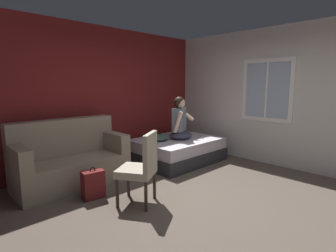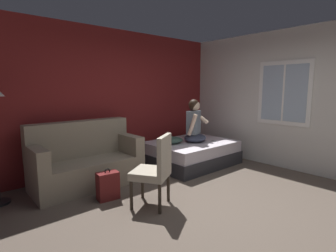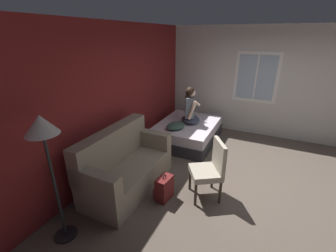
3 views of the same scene
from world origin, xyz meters
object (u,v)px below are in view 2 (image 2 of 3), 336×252
couch (86,161)px  throw_pillow (171,140)px  bed (191,153)px  cell_phone (215,141)px  side_chair (155,168)px  backpack (108,186)px  person_seated (195,125)px

couch → throw_pillow: 1.71m
bed → couch: bearing=171.4°
throw_pillow → cell_phone: size_ratio=3.33×
side_chair → cell_phone: (2.17, 0.74, -0.05)m
bed → throw_pillow: (-0.46, 0.11, 0.31)m
backpack → cell_phone: cell_phone is taller
backpack → throw_pillow: bearing=17.5°
couch → cell_phone: bearing=-14.1°
bed → throw_pillow: size_ratio=3.61×
couch → backpack: couch is taller
backpack → throw_pillow: (1.71, 0.54, 0.36)m
couch → backpack: (-0.01, -0.75, -0.20)m
bed → side_chair: (-1.79, -1.05, 0.30)m
bed → side_chair: size_ratio=1.77×
bed → backpack: bearing=-169.0°
person_seated → couch: bearing=170.4°
couch → backpack: bearing=-91.1°
person_seated → throw_pillow: 0.60m
backpack → cell_phone: bearing=2.6°
backpack → cell_phone: (2.55, 0.11, 0.29)m
person_seated → backpack: 2.33m
side_chair → backpack: side_chair is taller
side_chair → person_seated: person_seated is taller
side_chair → throw_pillow: 1.77m
couch → side_chair: (0.36, -1.38, 0.14)m
throw_pillow → side_chair: bearing=-138.7°
bed → couch: size_ratio=1.02×
couch → throw_pillow: size_ratio=3.56×
bed → couch: (-2.16, 0.33, 0.16)m
couch → person_seated: (2.20, -0.37, 0.44)m
bed → throw_pillow: 0.57m
side_chair → person_seated: size_ratio=1.12×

